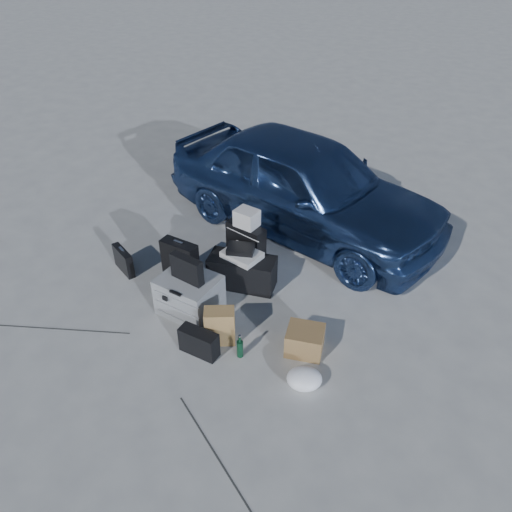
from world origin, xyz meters
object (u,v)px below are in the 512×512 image
Objects in this scene: briefcase at (124,261)px; green_bottle at (240,346)px; car at (303,185)px; cardboard_box at (305,340)px; suitcase_right at (246,246)px; pelican_case at (190,295)px; suitcase_left at (181,263)px; duffel_bag at (242,272)px.

briefcase is 1.50× the size of green_bottle.
cardboard_box is (0.78, -2.18, -0.52)m from car.
car is 1.22m from suitcase_right.
suitcase_left is at bearing 138.88° from pelican_case.
suitcase_right is at bearing 54.88° from suitcase_left.
pelican_case is 0.72m from duffel_bag.
suitcase_right reaches higher than green_bottle.
car is at bearing 83.73° from pelican_case.
duffel_bag is (0.66, 0.25, -0.09)m from suitcase_left.
suitcase_left is 1.58× the size of cardboard_box.
duffel_bag is (1.42, 0.31, 0.04)m from briefcase.
pelican_case is at bearing 152.81° from green_bottle.
car is 2.56m from green_bottle.
car is 2.22m from pelican_case.
suitcase_left is at bearing 169.56° from car.
pelican_case reaches higher than duffel_bag.
briefcase is at bearing 154.13° from car.
pelican_case is 1.55× the size of briefcase.
duffel_bag reaches higher than briefcase.
suitcase_right is at bearing 99.55° from duffel_bag.
car is at bearing 70.39° from suitcase_left.
suitcase_left is at bearing 34.92° from briefcase.
pelican_case is 1.03× the size of suitcase_right.
cardboard_box is at bearing 29.71° from green_bottle.
cardboard_box is at bearing -27.23° from suitcase_right.
suitcase_left reaches higher than pelican_case.
cardboard_box is at bearing -143.54° from car.
green_bottle is (0.22, -2.50, -0.52)m from car.
briefcase is at bearing 172.07° from pelican_case.
duffel_bag is at bearing 28.01° from suitcase_left.
green_bottle is (0.77, -0.40, -0.09)m from pelican_case.
green_bottle is (0.44, -1.03, -0.06)m from duffel_bag.
suitcase_right is 0.77× the size of duffel_bag.
car reaches higher than suitcase_right.
suitcase_left is (-0.33, 0.39, 0.06)m from pelican_case.
cardboard_box is (1.11, -1.07, -0.16)m from suitcase_right.
pelican_case is at bearing -177.95° from car.
car reaches higher than briefcase.
suitcase_right reaches higher than cardboard_box.
briefcase is 1.48m from suitcase_right.
car is 6.31× the size of pelican_case.
cardboard_box is (2.42, -0.40, -0.02)m from briefcase.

